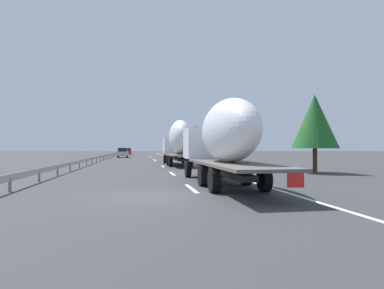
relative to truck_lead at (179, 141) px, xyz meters
name	(u,v)px	position (x,y,z in m)	size (l,w,h in m)	color
ground_plane	(142,159)	(18.42, 3.60, -2.59)	(260.00, 260.00, 0.00)	#38383A
lane_stripe_0	(191,188)	(-19.58, 1.80, -2.59)	(3.20, 0.20, 0.01)	white
lane_stripe_1	(172,174)	(-10.95, 1.80, -2.59)	(3.20, 0.20, 0.01)	white
lane_stripe_2	(163,166)	(-1.77, 1.80, -2.59)	(3.20, 0.20, 0.01)	white
lane_stripe_3	(155,161)	(13.18, 1.80, -2.59)	(3.20, 0.20, 0.01)	white
lane_stripe_4	(154,160)	(17.16, 1.80, -2.59)	(3.20, 0.20, 0.01)	white
lane_stripe_5	(151,157)	(30.16, 1.80, -2.59)	(3.20, 0.20, 0.01)	white
lane_stripe_6	(149,156)	(40.82, 1.80, -2.59)	(3.20, 0.20, 0.01)	white
edge_line_right	(173,158)	(23.42, -1.90, -2.59)	(110.00, 0.20, 0.01)	white
truck_lead	(179,141)	(0.00, 0.00, 0.00)	(12.85, 2.55, 4.73)	silver
truck_trailing	(222,138)	(-18.36, 0.00, -0.22)	(13.38, 2.55, 4.16)	silver
car_silver_hatch	(123,153)	(29.20, 7.24, -1.66)	(4.29, 1.91, 1.85)	#ADB2B7
car_red_compact	(128,151)	(53.89, 7.01, -1.68)	(4.32, 1.73, 1.78)	red
road_sign	(180,146)	(23.18, -3.10, -0.47)	(0.10, 0.90, 3.06)	gray
tree_0	(194,141)	(32.04, -7.08, 0.62)	(3.07, 3.07, 5.16)	#472D19
tree_1	(222,137)	(15.14, -8.66, 1.02)	(3.04, 3.04, 5.60)	#472D19
tree_2	(315,121)	(-11.91, -8.82, 1.25)	(3.44, 3.44, 5.88)	#472D19
tree_3	(196,137)	(23.21, -6.09, 1.14)	(2.41, 2.41, 6.03)	#472D19
guardrail_median	(106,155)	(21.42, 9.60, -2.01)	(94.00, 0.10, 0.76)	#9EA0A5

